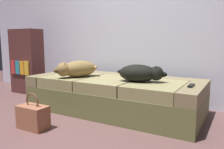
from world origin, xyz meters
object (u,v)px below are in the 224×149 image
Objects in this scene: couch at (114,95)px; dog_tan at (77,69)px; tv_remote at (191,86)px; bookshelf at (27,61)px; handbag at (33,117)px; dog_dark at (141,73)px.

couch is 3.64× the size of dog_tan.
tv_remote is at bearing -5.94° from couch.
dog_tan is 0.55× the size of bookshelf.
couch is at bearing 65.55° from handbag.
handbag is at bearing -146.96° from tv_remote.
dog_dark is 0.52× the size of bookshelf.
couch is at bearing -5.86° from bookshelf.
bookshelf is (-2.81, 0.29, 0.10)m from tv_remote.
handbag is at bearing -134.62° from dog_dark.
bookshelf is at bearing 174.14° from couch.
bookshelf is at bearing 172.79° from dog_dark.
dog_tan is at bearing -174.54° from dog_dark.
dog_tan is (-0.46, -0.18, 0.33)m from couch.
tv_remote reaches higher than couch.
bookshelf is at bearing 141.22° from handbag.
bookshelf is (-1.41, 1.14, 0.42)m from handbag.
dog_tan is 0.87m from dog_dark.
tv_remote is 2.83m from bookshelf.
couch reaches higher than handbag.
couch is 5.78× the size of handbag.
dog_tan reaches higher than dog_dark.
dog_tan reaches higher than handbag.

